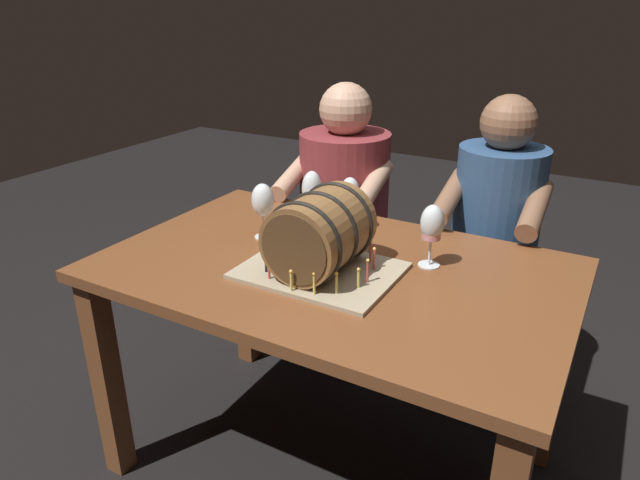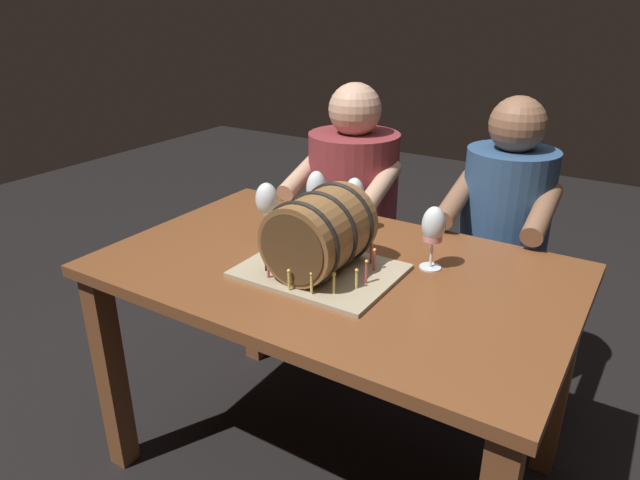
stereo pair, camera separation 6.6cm
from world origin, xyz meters
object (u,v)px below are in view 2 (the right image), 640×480
object	(u,v)px
wine_glass_empty	(267,200)
wine_glass_rose	(434,228)
barrel_cake	(320,236)
wine_glass_amber	(316,192)
person_seated_right	(497,272)
wine_glass_white	(354,196)
person_seated_left	(352,232)
dining_table	(334,299)

from	to	relation	value
wine_glass_empty	wine_glass_rose	xyz separation A→B (m)	(0.54, 0.06, 0.00)
barrel_cake	wine_glass_empty	xyz separation A→B (m)	(-0.28, 0.13, 0.01)
wine_glass_amber	person_seated_right	bearing A→B (deg)	43.44
wine_glass_empty	person_seated_right	size ratio (longest dim) A/B	0.16
barrel_cake	wine_glass_white	size ratio (longest dim) A/B	2.33
wine_glass_amber	person_seated_right	xyz separation A→B (m)	(0.50, 0.47, -0.36)
person_seated_left	person_seated_right	world-z (taller)	person_seated_right
barrel_cake	person_seated_left	world-z (taller)	person_seated_left
person_seated_left	person_seated_right	bearing A→B (deg)	-0.05
wine_glass_empty	person_seated_right	distance (m)	0.92
dining_table	wine_glass_rose	bearing A→B (deg)	28.29
barrel_cake	person_seated_left	distance (m)	0.85
person_seated_right	barrel_cake	bearing A→B (deg)	-113.67
wine_glass_white	wine_glass_rose	bearing A→B (deg)	-21.65
wine_glass_white	wine_glass_empty	bearing A→B (deg)	-138.00
wine_glass_amber	person_seated_left	xyz separation A→B (m)	(-0.12, 0.47, -0.33)
barrel_cake	person_seated_right	distance (m)	0.86
wine_glass_empty	wine_glass_white	bearing A→B (deg)	42.00
person_seated_left	wine_glass_amber	bearing A→B (deg)	-75.33
barrel_cake	wine_glass_empty	size ratio (longest dim) A/B	2.35
wine_glass_empty	wine_glass_rose	size ratio (longest dim) A/B	0.97
dining_table	wine_glass_white	xyz separation A→B (m)	(-0.08, 0.26, 0.24)
wine_glass_empty	wine_glass_rose	world-z (taller)	wine_glass_rose
barrel_cake	wine_glass_rose	distance (m)	0.32
wine_glass_rose	person_seated_right	distance (m)	0.64
dining_table	wine_glass_amber	size ratio (longest dim) A/B	6.52
dining_table	wine_glass_empty	size ratio (longest dim) A/B	7.39
wine_glass_white	person_seated_left	xyz separation A→B (m)	(-0.23, 0.41, -0.32)
dining_table	person_seated_left	xyz separation A→B (m)	(-0.31, 0.67, -0.08)
wine_glass_rose	person_seated_left	size ratio (longest dim) A/B	0.16
wine_glass_rose	wine_glass_empty	bearing A→B (deg)	-173.41
barrel_cake	wine_glass_empty	distance (m)	0.31
wine_glass_white	person_seated_right	bearing A→B (deg)	46.06
wine_glass_empty	wine_glass_white	distance (m)	0.29
dining_table	wine_glass_empty	bearing A→B (deg)	166.70
barrel_cake	wine_glass_rose	bearing A→B (deg)	37.47
person_seated_right	wine_glass_empty	bearing A→B (deg)	-135.31
person_seated_left	wine_glass_rose	bearing A→B (deg)	-44.04
wine_glass_empty	wine_glass_white	xyz separation A→B (m)	(0.21, 0.19, -0.00)
wine_glass_white	person_seated_right	distance (m)	0.66
dining_table	person_seated_right	xyz separation A→B (m)	(0.31, 0.67, -0.11)
dining_table	wine_glass_amber	xyz separation A→B (m)	(-0.19, 0.20, 0.25)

